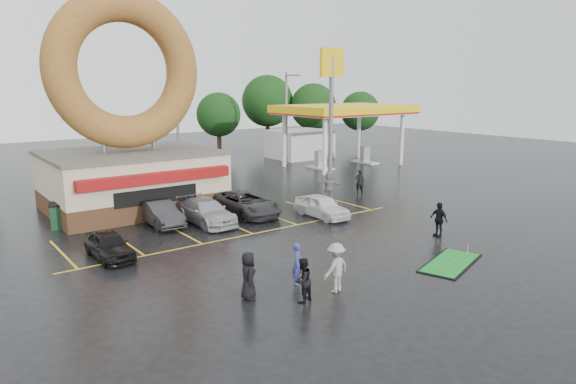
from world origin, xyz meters
TOP-DOWN VIEW (x-y plane):
  - ground at (0.00, 0.00)m, footprint 120.00×120.00m
  - donut_shop at (-3.00, 12.97)m, footprint 10.20×8.70m
  - gas_station at (20.00, 20.94)m, footprint 12.30×13.65m
  - shell_sign at (13.00, 12.00)m, footprint 2.20×0.36m
  - streetlight_mid at (4.00, 20.92)m, footprint 0.40×2.21m
  - streetlight_right at (16.00, 21.92)m, footprint 0.40×2.21m
  - tree_far_a at (26.00, 30.00)m, footprint 5.60×5.60m
  - tree_far_b at (32.00, 28.00)m, footprint 4.90×4.90m
  - tree_far_c at (22.00, 34.00)m, footprint 6.30×6.30m
  - tree_far_d at (14.00, 32.00)m, footprint 4.90×4.90m
  - car_black at (-7.41, 4.04)m, footprint 1.55×3.66m
  - car_dgrey at (-3.26, 8.00)m, footprint 1.53×4.18m
  - car_silver at (-1.00, 6.76)m, footprint 1.98×4.83m
  - car_grey at (1.86, 7.08)m, footprint 2.47×5.27m
  - car_white at (5.25, 3.90)m, footprint 1.67×4.01m
  - person_blue at (-2.36, -3.56)m, footprint 0.74×0.69m
  - person_blackjkt at (-3.30, -5.05)m, footprint 0.95×0.82m
  - person_hoodie at (-1.68, -5.07)m, footprint 1.35×0.91m
  - person_bystander at (-4.74, -3.64)m, footprint 0.84×1.03m
  - person_cameraman at (7.57, -2.78)m, footprint 0.51×1.10m
  - person_walker_near at (8.88, 7.45)m, footprint 1.77×1.55m
  - person_walker_far at (11.77, 7.34)m, footprint 0.79×0.71m
  - dumpster at (-7.50, 10.80)m, footprint 2.05×1.62m
  - putting_green at (4.55, -5.78)m, footprint 4.24×2.80m

SIDE VIEW (x-z plane):
  - ground at x=0.00m, z-range 0.00..0.00m
  - putting_green at x=4.55m, z-range -0.22..0.28m
  - car_black at x=-7.41m, z-range 0.00..1.24m
  - dumpster at x=-7.50m, z-range 0.00..1.30m
  - car_white at x=5.25m, z-range 0.00..1.36m
  - car_dgrey at x=-3.26m, z-range 0.00..1.37m
  - car_silver at x=-1.00m, z-range 0.00..1.40m
  - car_grey at x=1.86m, z-range 0.00..1.46m
  - person_blackjkt at x=-3.30m, z-range 0.00..1.66m
  - person_blue at x=-2.36m, z-range 0.00..1.70m
  - person_walker_far at x=11.77m, z-range 0.00..1.80m
  - person_bystander at x=-4.74m, z-range 0.00..1.81m
  - person_cameraman at x=7.57m, z-range 0.00..1.83m
  - person_walker_near at x=8.88m, z-range 0.00..1.94m
  - person_hoodie at x=-1.68m, z-range 0.00..1.94m
  - gas_station at x=20.00m, z-range 0.75..6.65m
  - donut_shop at x=-3.00m, z-range -2.29..11.21m
  - tree_far_b at x=32.00m, z-range 1.03..8.03m
  - tree_far_d at x=14.00m, z-range 1.03..8.03m
  - streetlight_mid at x=4.00m, z-range 0.28..9.28m
  - streetlight_right at x=16.00m, z-range 0.28..9.28m
  - tree_far_a at x=26.00m, z-range 1.18..9.18m
  - tree_far_c at x=22.00m, z-range 1.34..10.34m
  - shell_sign at x=13.00m, z-range 2.08..12.68m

